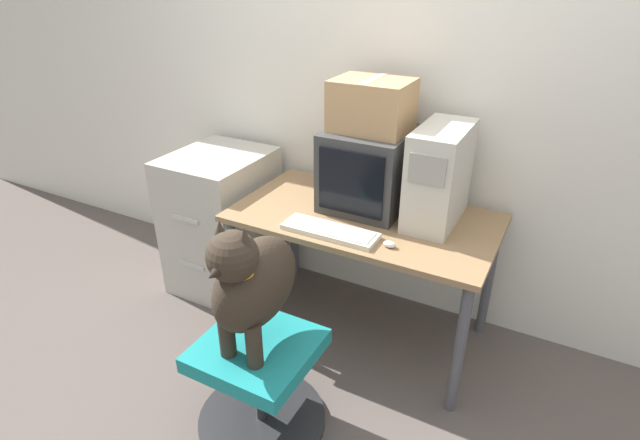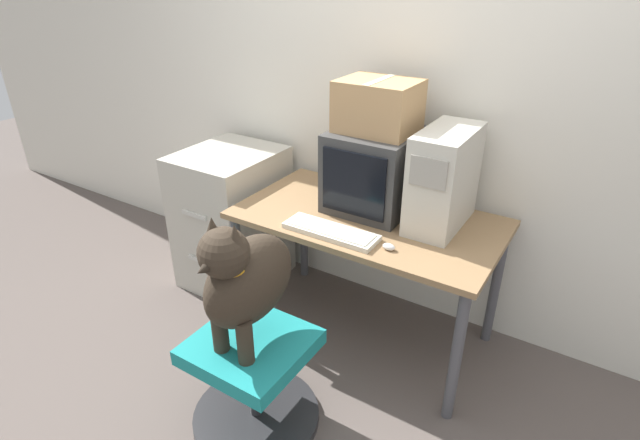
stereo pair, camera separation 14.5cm
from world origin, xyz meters
The scene contains 11 objects.
ground_plane centered at (0.00, 0.00, 0.00)m, with size 12.00×12.00×0.00m, color #564C47.
wall_back centered at (0.00, 0.79, 1.30)m, with size 8.00×0.05×2.60m.
desk centered at (0.00, 0.36, 0.64)m, with size 1.30×0.72×0.73m.
crt_monitor centered at (-0.04, 0.48, 0.93)m, with size 0.40×0.44×0.40m.
pc_tower centered at (0.32, 0.48, 0.96)m, with size 0.22×0.45×0.47m.
keyboard centered at (-0.06, 0.11, 0.74)m, with size 0.46×0.15×0.03m.
computer_mouse centered at (0.23, 0.12, 0.74)m, with size 0.06×0.04×0.03m.
office_chair centered at (-0.12, -0.43, 0.23)m, with size 0.57×0.57×0.46m.
dog centered at (-0.12, -0.43, 0.77)m, with size 0.23×0.49×0.60m.
filing_cabinet centered at (-0.96, 0.42, 0.43)m, with size 0.52×0.61×0.86m.
cardboard_box centered at (-0.04, 0.49, 1.25)m, with size 0.36×0.29×0.24m.
Camera 2 is at (0.98, -1.63, 1.85)m, focal length 28.00 mm.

